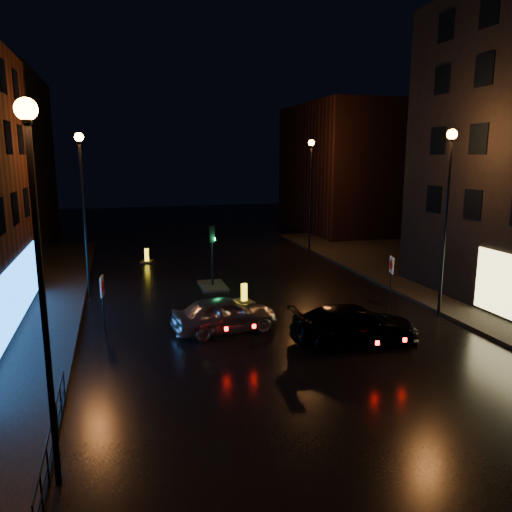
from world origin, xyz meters
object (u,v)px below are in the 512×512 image
at_px(road_sign_left, 102,291).
at_px(bollard_near, 244,298).
at_px(dark_sedan, 355,325).
at_px(bollard_far, 147,259).
at_px(silver_hatchback, 225,314).
at_px(road_sign_right, 391,269).
at_px(traffic_signal, 213,278).

bearing_deg(road_sign_left, bollard_near, 33.17).
xyz_separation_m(dark_sedan, bollard_far, (-6.92, 17.57, -0.53)).
xyz_separation_m(silver_hatchback, dark_sedan, (4.64, -2.63, -0.01)).
bearing_deg(road_sign_right, silver_hatchback, 23.81).
distance_m(dark_sedan, road_sign_right, 5.71).
height_order(bollard_near, road_sign_left, road_sign_left).
bearing_deg(road_sign_left, road_sign_right, 11.12).
bearing_deg(bollard_far, traffic_signal, -49.49).
bearing_deg(traffic_signal, dark_sedan, -69.16).
bearing_deg(traffic_signal, road_sign_left, -131.62).
xyz_separation_m(dark_sedan, bollard_near, (-2.83, 6.47, -0.53)).
bearing_deg(dark_sedan, road_sign_right, -39.91).
distance_m(silver_hatchback, road_sign_right, 8.74).
height_order(traffic_signal, dark_sedan, traffic_signal).
bearing_deg(silver_hatchback, traffic_signal, -14.04).
distance_m(bollard_far, road_sign_right, 17.45).
relative_size(silver_hatchback, road_sign_left, 1.76).
height_order(dark_sedan, road_sign_right, road_sign_right).
distance_m(silver_hatchback, dark_sedan, 5.33).
height_order(silver_hatchback, road_sign_right, road_sign_right).
bearing_deg(dark_sedan, bollard_far, 26.08).
relative_size(dark_sedan, bollard_near, 4.05).
xyz_separation_m(traffic_signal, road_sign_left, (-5.73, -6.45, 1.38)).
relative_size(traffic_signal, road_sign_right, 1.40).
xyz_separation_m(silver_hatchback, bollard_far, (-2.28, 14.95, -0.54)).
bearing_deg(traffic_signal, silver_hatchback, -96.79).
xyz_separation_m(traffic_signal, silver_hatchback, (-0.87, -7.28, 0.25)).
bearing_deg(road_sign_left, traffic_signal, 57.20).
bearing_deg(road_sign_right, road_sign_left, 17.04).
bearing_deg(silver_hatchback, dark_sedan, -126.77).
bearing_deg(bollard_far, bollard_near, -51.57).
bearing_deg(bollard_near, road_sign_left, -169.38).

